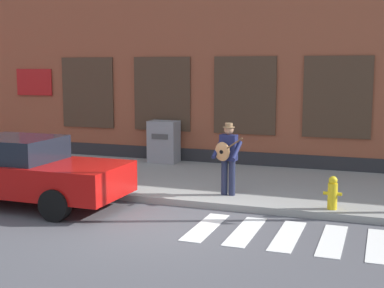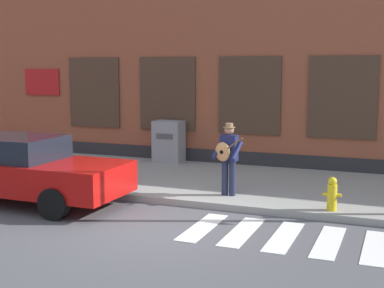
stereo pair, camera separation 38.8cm
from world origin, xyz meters
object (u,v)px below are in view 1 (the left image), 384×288
Objects in this scene: busker at (228,155)px; utility_box at (164,142)px; red_car at (24,171)px; fire_hydrant at (333,193)px.

busker is 1.29× the size of utility_box.
busker is (4.21, 1.82, 0.33)m from red_car.
busker reaches higher than red_car.
busker is 2.39× the size of fire_hydrant.
utility_box is at bearing 144.10° from fire_hydrant.
busker reaches higher than utility_box.
red_car is at bearing -102.09° from utility_box.
utility_box is at bearing 131.10° from busker.
busker is at bearing 23.43° from red_car.
fire_hydrant is at bearing 11.79° from red_car.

